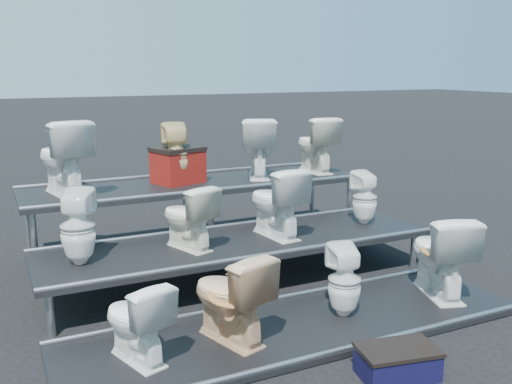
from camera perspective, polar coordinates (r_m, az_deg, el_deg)
name	(u,v)px	position (r m, az deg, el deg)	size (l,w,h in m)	color
ground	(239,281)	(6.25, -1.68, -8.93)	(80.00, 80.00, 0.00)	black
tier_front	(299,327)	(5.18, 4.33, -13.34)	(4.20, 1.20, 0.06)	black
tier_mid	(239,261)	(6.17, -1.70, -6.94)	(4.20, 1.20, 0.46)	black
tier_back	(197,215)	(7.27, -5.87, -2.35)	(4.20, 1.20, 0.86)	black
toilet_0	(136,320)	(4.54, -11.92, -12.46)	(0.37, 0.64, 0.65)	white
toilet_1	(230,296)	(4.74, -2.64, -10.36)	(0.43, 0.75, 0.77)	tan
toilet_2	(345,280)	(5.27, 8.84, -8.71)	(0.30, 0.31, 0.67)	white
toilet_3	(440,254)	(5.91, 17.91, -5.91)	(0.47, 0.82, 0.84)	white
toilet_4	(78,227)	(5.57, -17.39, -3.34)	(0.32, 0.33, 0.72)	white
toilet_5	(188,217)	(5.81, -6.85, -2.47)	(0.37, 0.65, 0.66)	white
toilet_6	(276,202)	(6.18, 1.97, -0.97)	(0.43, 0.76, 0.77)	white
toilet_7	(365,198)	(6.81, 10.82, -0.55)	(0.28, 0.29, 0.63)	white
toilet_8	(63,157)	(6.75, -18.77, 3.32)	(0.48, 0.83, 0.85)	white
toilet_9	(176,154)	(7.03, -8.01, 3.81)	(0.34, 0.35, 0.76)	#D5BD7F
toilet_10	(258,147)	(7.43, 0.21, 4.50)	(0.44, 0.77, 0.78)	white
toilet_11	(315,144)	(7.85, 5.97, 4.77)	(0.42, 0.74, 0.76)	white
red_crate	(178,167)	(7.15, -7.81, 2.50)	(0.55, 0.44, 0.40)	maroon
step_stool	(397,364)	(4.58, 13.95, -16.34)	(0.57, 0.34, 0.20)	black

